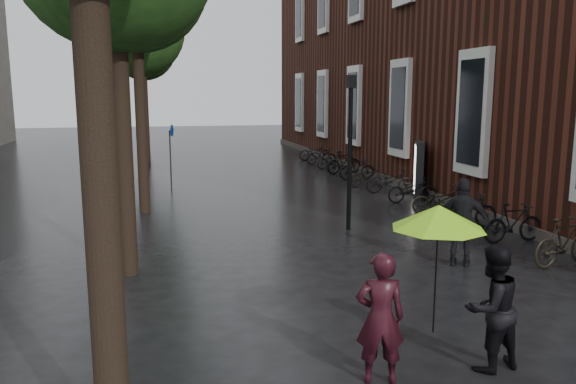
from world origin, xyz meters
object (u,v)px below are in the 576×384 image
object	(u,v)px
person_black	(491,308)
lamp_post	(350,137)
person_burgundy	(380,318)
ad_lightbox	(419,170)
pedestrian_walking	(463,222)
parked_bicycles	(381,177)

from	to	relation	value
person_black	lamp_post	distance (m)	7.82
person_burgundy	ad_lightbox	xyz separation A→B (m)	(6.16, 11.48, 0.14)
person_black	pedestrian_walking	bearing A→B (deg)	-126.85
person_black	pedestrian_walking	world-z (taller)	pedestrian_walking
person_burgundy	pedestrian_walking	xyz separation A→B (m)	(3.52, 4.11, 0.09)
person_burgundy	lamp_post	size ratio (longest dim) A/B	0.42
person_burgundy	person_black	distance (m)	1.52
person_burgundy	person_black	xyz separation A→B (m)	(1.52, -0.00, -0.00)
ad_lightbox	pedestrian_walking	bearing A→B (deg)	-85.27
parked_bicycles	lamp_post	world-z (taller)	lamp_post
person_burgundy	lamp_post	distance (m)	8.10
person_black	pedestrian_walking	size ratio (longest dim) A/B	0.90
pedestrian_walking	parked_bicycles	bearing A→B (deg)	-69.42
pedestrian_walking	ad_lightbox	distance (m)	7.84
pedestrian_walking	lamp_post	world-z (taller)	lamp_post
person_burgundy	lamp_post	world-z (taller)	lamp_post
person_burgundy	parked_bicycles	size ratio (longest dim) A/B	0.08
pedestrian_walking	lamp_post	size ratio (longest dim) A/B	0.46
parked_bicycles	ad_lightbox	world-z (taller)	ad_lightbox
person_burgundy	ad_lightbox	distance (m)	13.03
person_black	parked_bicycles	xyz separation A→B (m)	(4.04, 13.32, -0.37)
parked_bicycles	lamp_post	distance (m)	6.87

